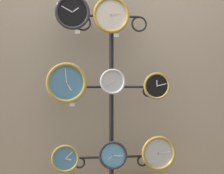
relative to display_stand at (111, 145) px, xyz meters
name	(u,v)px	position (x,y,z in m)	size (l,w,h in m)	color
shop_wall	(109,58)	(0.00, 0.16, 0.73)	(4.40, 0.04, 2.80)	gray
display_stand	(111,145)	(0.00, 0.00, 0.00)	(0.71, 0.42, 2.04)	black
clock_top_left	(72,12)	(-0.32, -0.10, 1.07)	(0.28, 0.04, 0.28)	black
clock_top_center	(111,15)	(-0.01, -0.10, 1.06)	(0.29, 0.04, 0.29)	silver
clock_middle_left	(67,83)	(-0.37, -0.09, 0.52)	(0.32, 0.04, 0.32)	#4C84B2
clock_middle_center	(112,82)	(0.00, -0.09, 0.53)	(0.21, 0.04, 0.21)	silver
clock_middle_right	(157,86)	(0.36, -0.11, 0.49)	(0.22, 0.04, 0.22)	black
clock_bottom_left	(65,158)	(-0.38, -0.10, -0.08)	(0.22, 0.04, 0.22)	#4C84B2
clock_bottom_center	(112,155)	(0.00, -0.11, -0.06)	(0.23, 0.04, 0.23)	#60A8DB
clock_bottom_right	(159,153)	(0.38, -0.09, -0.06)	(0.28, 0.04, 0.28)	silver
price_tag_upper	(77,32)	(-0.28, -0.10, 0.92)	(0.04, 0.00, 0.03)	white
price_tag_mid	(116,35)	(0.03, -0.10, 0.90)	(0.04, 0.00, 0.03)	white
price_tag_lower	(72,105)	(-0.32, -0.09, 0.34)	(0.04, 0.00, 0.03)	white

